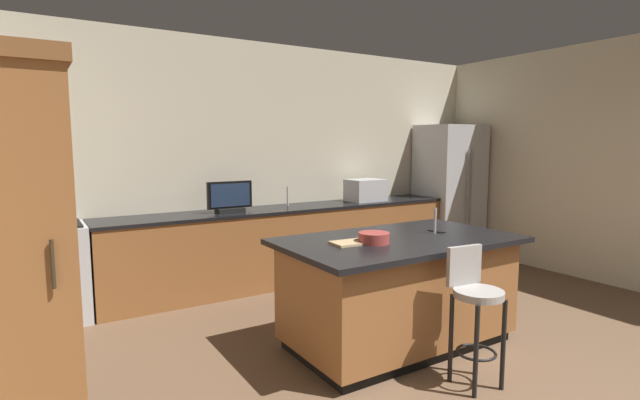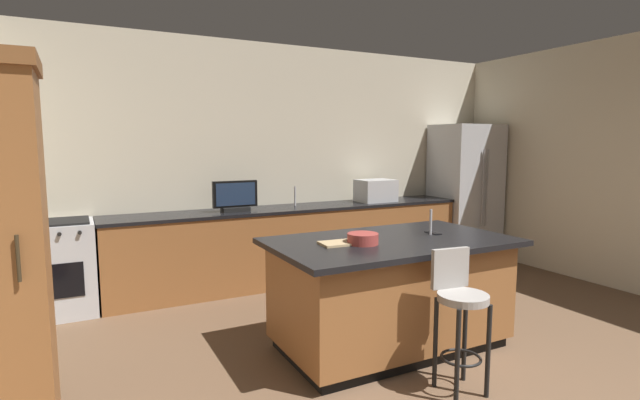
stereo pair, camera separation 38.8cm
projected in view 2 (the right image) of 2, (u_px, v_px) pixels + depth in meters
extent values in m
cube|color=beige|center=(288.00, 162.00, 6.08)|extent=(6.72, 0.12, 2.89)
cube|color=beige|center=(614.00, 164.00, 5.54)|extent=(0.12, 4.88, 2.89)
cube|color=brown|center=(297.00, 245.00, 5.84)|extent=(4.43, 0.60, 0.88)
cube|color=black|center=(297.00, 208.00, 5.79)|extent=(4.46, 0.62, 0.04)
cube|color=black|center=(389.00, 341.00, 3.98)|extent=(1.73, 0.90, 0.09)
cube|color=brown|center=(390.00, 291.00, 3.93)|extent=(1.81, 0.98, 0.78)
cube|color=black|center=(391.00, 242.00, 3.88)|extent=(1.97, 1.14, 0.04)
cube|color=#B7BABF|center=(465.00, 192.00, 6.95)|extent=(0.87, 0.70, 1.95)
cylinder|color=gray|center=(483.00, 188.00, 6.58)|extent=(0.02, 0.02, 1.07)
cylinder|color=gray|center=(487.00, 188.00, 6.62)|extent=(0.02, 0.02, 1.07)
cube|color=#B7BABF|center=(53.00, 270.00, 4.65)|extent=(0.76, 0.60, 0.92)
cube|color=black|center=(52.00, 282.00, 4.39)|extent=(0.53, 0.01, 0.33)
cube|color=black|center=(50.00, 222.00, 4.60)|extent=(0.68, 0.50, 0.02)
cylinder|color=black|center=(16.00, 237.00, 4.21)|extent=(0.04, 0.03, 0.04)
cylinder|color=black|center=(38.00, 236.00, 4.29)|extent=(0.04, 0.03, 0.04)
cylinder|color=black|center=(59.00, 234.00, 4.36)|extent=(0.04, 0.03, 0.04)
cylinder|color=black|center=(80.00, 233.00, 4.44)|extent=(0.04, 0.03, 0.04)
cylinder|color=#332819|center=(18.00, 258.00, 2.18)|extent=(0.02, 0.02, 0.22)
cube|color=#B7BABF|center=(376.00, 191.00, 6.29)|extent=(0.48, 0.36, 0.29)
cube|color=black|center=(235.00, 209.00, 5.38)|extent=(0.31, 0.16, 0.05)
cube|color=black|center=(235.00, 194.00, 5.36)|extent=(0.51, 0.05, 0.30)
cube|color=#1E2D47|center=(236.00, 194.00, 5.34)|extent=(0.45, 0.01, 0.25)
cylinder|color=#B2B2B7|center=(295.00, 196.00, 5.87)|extent=(0.02, 0.02, 0.24)
cylinder|color=#B2B2B7|center=(431.00, 222.00, 4.05)|extent=(0.02, 0.02, 0.22)
cylinder|color=gray|center=(463.00, 298.00, 3.18)|extent=(0.34, 0.34, 0.05)
cube|color=gray|center=(450.00, 268.00, 3.30)|extent=(0.29, 0.07, 0.28)
cylinder|color=black|center=(457.00, 357.00, 3.06)|extent=(0.03, 0.03, 0.64)
cylinder|color=black|center=(488.00, 351.00, 3.15)|extent=(0.03, 0.03, 0.64)
cylinder|color=black|center=(435.00, 342.00, 3.29)|extent=(0.03, 0.03, 0.64)
cylinder|color=black|center=(465.00, 337.00, 3.38)|extent=(0.03, 0.03, 0.64)
torus|color=black|center=(461.00, 358.00, 3.23)|extent=(0.28, 0.28, 0.02)
cylinder|color=#993833|center=(363.00, 239.00, 3.69)|extent=(0.24, 0.24, 0.08)
cube|color=black|center=(433.00, 233.00, 4.12)|extent=(0.07, 0.15, 0.01)
cube|color=tan|center=(343.00, 243.00, 3.69)|extent=(0.37, 0.22, 0.02)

